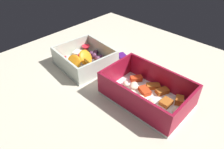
{
  "coord_description": "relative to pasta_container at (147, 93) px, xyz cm",
  "views": [
    {
      "loc": [
        30.83,
        -33.35,
        38.44
      ],
      "look_at": [
        -1.4,
        0.38,
        4.0
      ],
      "focal_mm": 33.05,
      "sensor_mm": 36.0,
      "label": 1
    }
  ],
  "objects": [
    {
      "name": "paper_cup_liner",
      "position": [
        -35.13,
        9.86,
        -1.13
      ],
      "size": [
        3.56,
        3.56,
        1.93
      ],
      "primitive_type": "cylinder",
      "color": "white",
      "rests_on": "table_surface"
    },
    {
      "name": "table_surface",
      "position": [
        -10.39,
        -0.72,
        -3.1
      ],
      "size": [
        80.0,
        80.0,
        2.0
      ],
      "primitive_type": "cube",
      "color": "beige",
      "rests_on": "ground"
    },
    {
      "name": "pasta_container",
      "position": [
        0.0,
        0.0,
        0.0
      ],
      "size": [
        21.31,
        13.29,
        6.69
      ],
      "rotation": [
        0.0,
        0.0,
        0.0
      ],
      "color": "white",
      "rests_on": "table_surface"
    },
    {
      "name": "candy_bar",
      "position": [
        -15.97,
        10.1,
        -1.5
      ],
      "size": [
        7.4,
        4.62,
        1.2
      ],
      "primitive_type": "cube",
      "rotation": [
        0.0,
        0.0,
        -0.34
      ],
      "color": "#51197A",
      "rests_on": "table_surface"
    },
    {
      "name": "fruit_bowl",
      "position": [
        -23.57,
        -0.37,
        -0.06
      ],
      "size": [
        17.18,
        16.08,
        5.63
      ],
      "rotation": [
        0.0,
        0.0,
        -0.11
      ],
      "color": "silver",
      "rests_on": "table_surface"
    }
  ]
}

